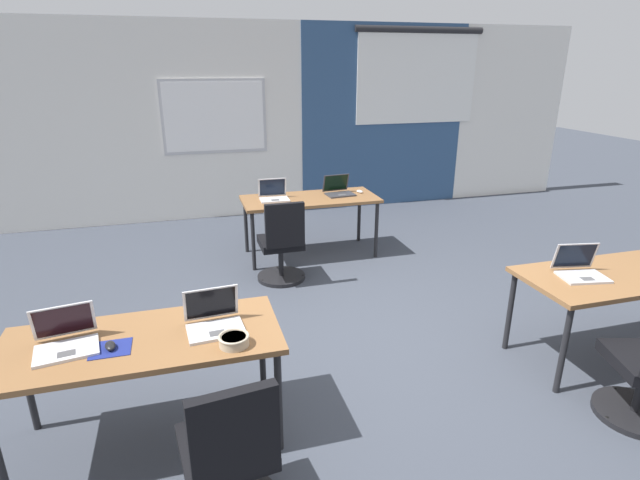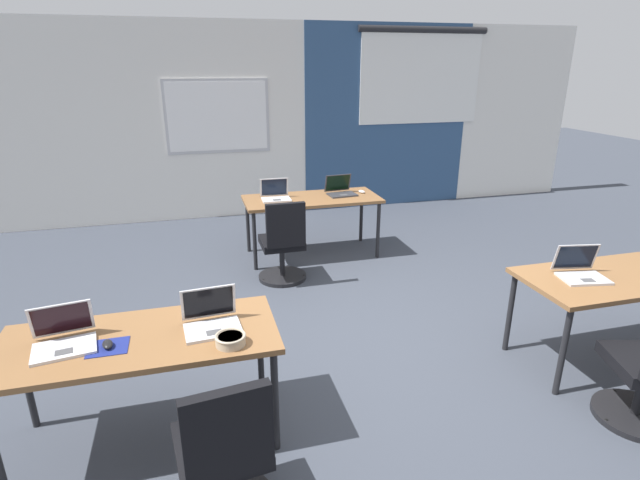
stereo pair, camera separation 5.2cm
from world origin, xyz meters
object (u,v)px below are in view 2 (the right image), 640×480
(snack_bowl, at_px, (230,339))
(laptop_far_left, at_px, (276,195))
(desk_near_left, at_px, (141,346))
(mouse_near_left_end, at_px, (108,344))
(laptop_near_right_inner, at_px, (581,271))
(desk_near_right, at_px, (624,281))
(laptop_near_left_end, at_px, (63,338))
(chair_far_left, at_px, (283,248))
(laptop_near_left_inner, at_px, (211,320))
(chair_near_left_inner, at_px, (224,463))
(laptop_far_right, at_px, (341,190))
(desk_far_center, at_px, (312,202))
(mouse_far_right, at_px, (362,192))

(snack_bowl, bearing_deg, laptop_far_left, 75.14)
(desk_near_left, relative_size, mouse_near_left_end, 14.66)
(desk_near_left, relative_size, laptop_near_right_inner, 4.26)
(desk_near_right, height_order, snack_bowl, snack_bowl)
(laptop_near_left_end, distance_m, laptop_near_right_inner, 3.52)
(chair_far_left, xyz_separation_m, laptop_near_left_inner, (-0.84, -2.10, 0.39))
(desk_near_right, bearing_deg, laptop_near_right_inner, 173.08)
(laptop_far_left, relative_size, chair_far_left, 0.36)
(chair_near_left_inner, bearing_deg, snack_bowl, -108.13)
(chair_far_left, relative_size, laptop_far_right, 2.59)
(desk_near_left, relative_size, laptop_near_left_end, 4.28)
(laptop_far_left, xyz_separation_m, mouse_near_left_end, (-1.48, -2.91, -0.03))
(desk_far_center, relative_size, mouse_far_right, 14.16)
(desk_near_left, distance_m, desk_far_center, 3.30)
(desk_near_right, relative_size, chair_near_left_inner, 1.74)
(desk_near_right, height_order, chair_near_left_inner, chair_near_left_inner)
(desk_near_right, relative_size, laptop_far_right, 4.50)
(desk_near_right, height_order, laptop_far_right, laptop_far_right)
(chair_near_left_inner, distance_m, mouse_near_left_end, 0.95)
(laptop_near_left_end, bearing_deg, snack_bowl, -23.68)
(desk_near_left, height_order, mouse_near_left_end, mouse_near_left_end)
(chair_far_left, distance_m, mouse_far_right, 1.41)
(laptop_near_left_end, relative_size, mouse_far_right, 3.31)
(desk_far_center, bearing_deg, laptop_far_left, 175.06)
(laptop_near_left_inner, relative_size, chair_near_left_inner, 0.38)
(laptop_far_left, bearing_deg, desk_far_center, -3.81)
(desk_near_left, distance_m, chair_near_left_inner, 0.89)
(chair_near_left_inner, relative_size, mouse_near_left_end, 8.43)
(laptop_far_left, relative_size, snack_bowl, 1.89)
(laptop_near_left_inner, bearing_deg, laptop_near_right_inner, -3.60)
(desk_near_right, bearing_deg, laptop_far_left, 127.52)
(chair_far_left, relative_size, mouse_near_left_end, 8.43)
(chair_far_left, relative_size, laptop_near_left_end, 2.46)
(laptop_near_left_inner, distance_m, chair_near_left_inner, 0.84)
(snack_bowl, bearing_deg, desk_near_right, 4.23)
(laptop_near_left_inner, bearing_deg, desk_near_left, 176.19)
(laptop_near_left_inner, bearing_deg, laptop_far_left, 67.84)
(desk_near_left, distance_m, laptop_near_left_inner, 0.43)
(desk_near_right, relative_size, desk_far_center, 1.00)
(desk_near_left, relative_size, snack_bowl, 9.01)
(laptop_near_left_inner, bearing_deg, desk_near_right, -4.56)
(laptop_near_left_inner, bearing_deg, chair_near_left_inner, -95.22)
(desk_far_center, xyz_separation_m, chair_near_left_inner, (-1.34, -3.54, -0.28))
(desk_near_right, xyz_separation_m, mouse_far_right, (-1.10, 2.86, 0.08))
(chair_near_left_inner, xyz_separation_m, laptop_near_left_end, (-0.81, 0.75, 0.39))
(desk_far_center, distance_m, laptop_near_left_inner, 3.10)
(desk_far_center, xyz_separation_m, chair_far_left, (-0.49, -0.69, -0.28))
(laptop_near_left_end, bearing_deg, mouse_far_right, 36.11)
(chair_far_left, bearing_deg, chair_near_left_inner, 72.94)
(mouse_far_right, bearing_deg, desk_near_right, -68.89)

